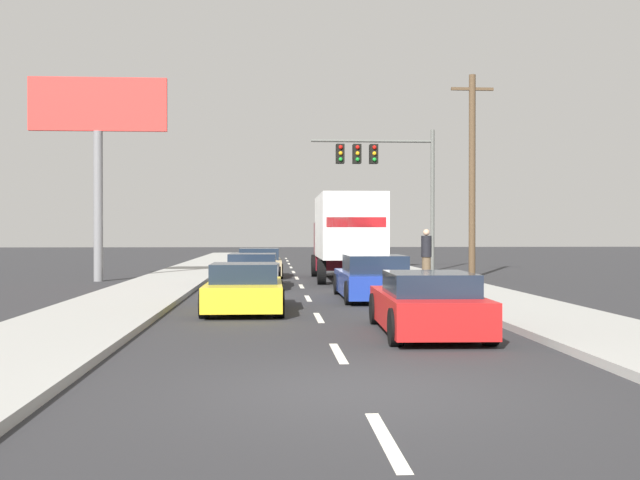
{
  "coord_description": "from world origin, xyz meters",
  "views": [
    {
      "loc": [
        -1.04,
        -8.96,
        1.89
      ],
      "look_at": [
        0.58,
        16.46,
        1.66
      ],
      "focal_mm": 42.39,
      "sensor_mm": 36.0,
      "label": 1
    }
  ],
  "objects_px": {
    "utility_pole_mid": "(472,173)",
    "roadside_billboard": "(98,130)",
    "car_red": "(427,305)",
    "pedestrian_near_corner": "(426,255)",
    "box_truck": "(347,232)",
    "traffic_signal_mast": "(378,164)",
    "car_blue": "(373,279)",
    "car_yellow": "(245,289)",
    "car_gray": "(253,271)",
    "car_tan": "(259,264)"
  },
  "relations": [
    {
      "from": "car_tan",
      "to": "box_truck",
      "type": "relative_size",
      "value": 0.54
    },
    {
      "from": "roadside_billboard",
      "to": "car_yellow",
      "type": "bearing_deg",
      "value": -62.34
    },
    {
      "from": "car_gray",
      "to": "utility_pole_mid",
      "type": "height_order",
      "value": "utility_pole_mid"
    },
    {
      "from": "pedestrian_near_corner",
      "to": "traffic_signal_mast",
      "type": "bearing_deg",
      "value": 91.98
    },
    {
      "from": "car_yellow",
      "to": "traffic_signal_mast",
      "type": "distance_m",
      "value": 20.46
    },
    {
      "from": "car_tan",
      "to": "utility_pole_mid",
      "type": "bearing_deg",
      "value": -8.83
    },
    {
      "from": "car_gray",
      "to": "car_yellow",
      "type": "distance_m",
      "value": 8.18
    },
    {
      "from": "roadside_billboard",
      "to": "pedestrian_near_corner",
      "type": "relative_size",
      "value": 4.21
    },
    {
      "from": "roadside_billboard",
      "to": "traffic_signal_mast",
      "type": "bearing_deg",
      "value": 30.88
    },
    {
      "from": "car_yellow",
      "to": "car_blue",
      "type": "xyz_separation_m",
      "value": [
        3.56,
        3.02,
        0.05
      ]
    },
    {
      "from": "car_blue",
      "to": "utility_pole_mid",
      "type": "relative_size",
      "value": 0.53
    },
    {
      "from": "car_gray",
      "to": "car_red",
      "type": "relative_size",
      "value": 1.11
    },
    {
      "from": "utility_pole_mid",
      "to": "roadside_billboard",
      "type": "bearing_deg",
      "value": -175.53
    },
    {
      "from": "car_yellow",
      "to": "box_truck",
      "type": "bearing_deg",
      "value": 72.43
    },
    {
      "from": "traffic_signal_mast",
      "to": "car_blue",
      "type": "bearing_deg",
      "value": -98.47
    },
    {
      "from": "car_yellow",
      "to": "box_truck",
      "type": "xyz_separation_m",
      "value": [
        3.61,
        11.41,
        1.41
      ]
    },
    {
      "from": "car_tan",
      "to": "traffic_signal_mast",
      "type": "xyz_separation_m",
      "value": [
        5.83,
        4.65,
        4.76
      ]
    },
    {
      "from": "pedestrian_near_corner",
      "to": "car_blue",
      "type": "bearing_deg",
      "value": -115.23
    },
    {
      "from": "car_yellow",
      "to": "roadside_billboard",
      "type": "xyz_separation_m",
      "value": [
        -6.16,
        11.76,
        5.42
      ]
    },
    {
      "from": "car_red",
      "to": "roadside_billboard",
      "type": "bearing_deg",
      "value": 120.97
    },
    {
      "from": "roadside_billboard",
      "to": "pedestrian_near_corner",
      "type": "bearing_deg",
      "value": -13.28
    },
    {
      "from": "car_yellow",
      "to": "car_red",
      "type": "xyz_separation_m",
      "value": [
        3.56,
        -4.45,
        0.02
      ]
    },
    {
      "from": "car_yellow",
      "to": "roadside_billboard",
      "type": "height_order",
      "value": "roadside_billboard"
    },
    {
      "from": "car_blue",
      "to": "pedestrian_near_corner",
      "type": "bearing_deg",
      "value": 64.77
    },
    {
      "from": "car_red",
      "to": "traffic_signal_mast",
      "type": "relative_size",
      "value": 0.6
    },
    {
      "from": "car_tan",
      "to": "car_gray",
      "type": "height_order",
      "value": "car_tan"
    },
    {
      "from": "car_red",
      "to": "pedestrian_near_corner",
      "type": "height_order",
      "value": "pedestrian_near_corner"
    },
    {
      "from": "car_tan",
      "to": "car_gray",
      "type": "relative_size",
      "value": 0.91
    },
    {
      "from": "box_truck",
      "to": "car_yellow",
      "type": "bearing_deg",
      "value": -107.57
    },
    {
      "from": "car_red",
      "to": "roadside_billboard",
      "type": "height_order",
      "value": "roadside_billboard"
    },
    {
      "from": "car_gray",
      "to": "traffic_signal_mast",
      "type": "distance_m",
      "value": 13.22
    },
    {
      "from": "car_gray",
      "to": "traffic_signal_mast",
      "type": "relative_size",
      "value": 0.66
    },
    {
      "from": "box_truck",
      "to": "pedestrian_near_corner",
      "type": "height_order",
      "value": "box_truck"
    },
    {
      "from": "car_tan",
      "to": "traffic_signal_mast",
      "type": "distance_m",
      "value": 8.85
    },
    {
      "from": "car_gray",
      "to": "car_yellow",
      "type": "xyz_separation_m",
      "value": [
        0.01,
        -8.18,
        -0.02
      ]
    },
    {
      "from": "traffic_signal_mast",
      "to": "pedestrian_near_corner",
      "type": "distance_m",
      "value": 11.02
    },
    {
      "from": "car_blue",
      "to": "roadside_billboard",
      "type": "height_order",
      "value": "roadside_billboard"
    },
    {
      "from": "car_red",
      "to": "pedestrian_near_corner",
      "type": "xyz_separation_m",
      "value": [
        2.72,
        13.27,
        0.55
      ]
    },
    {
      "from": "car_red",
      "to": "pedestrian_near_corner",
      "type": "distance_m",
      "value": 13.55
    },
    {
      "from": "car_yellow",
      "to": "car_red",
      "type": "distance_m",
      "value": 5.7
    },
    {
      "from": "car_yellow",
      "to": "pedestrian_near_corner",
      "type": "height_order",
      "value": "pedestrian_near_corner"
    },
    {
      "from": "utility_pole_mid",
      "to": "car_yellow",
      "type": "bearing_deg",
      "value": -125.06
    },
    {
      "from": "car_red",
      "to": "utility_pole_mid",
      "type": "distance_m",
      "value": 18.66
    },
    {
      "from": "car_gray",
      "to": "utility_pole_mid",
      "type": "distance_m",
      "value": 10.97
    },
    {
      "from": "car_tan",
      "to": "box_truck",
      "type": "distance_m",
      "value": 4.77
    },
    {
      "from": "utility_pole_mid",
      "to": "car_blue",
      "type": "bearing_deg",
      "value": -119.13
    },
    {
      "from": "pedestrian_near_corner",
      "to": "box_truck",
      "type": "bearing_deg",
      "value": 135.86
    },
    {
      "from": "car_gray",
      "to": "car_yellow",
      "type": "height_order",
      "value": "car_gray"
    },
    {
      "from": "box_truck",
      "to": "pedestrian_near_corner",
      "type": "xyz_separation_m",
      "value": [
        2.67,
        -2.59,
        -0.84
      ]
    },
    {
      "from": "car_gray",
      "to": "car_blue",
      "type": "height_order",
      "value": "car_blue"
    }
  ]
}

